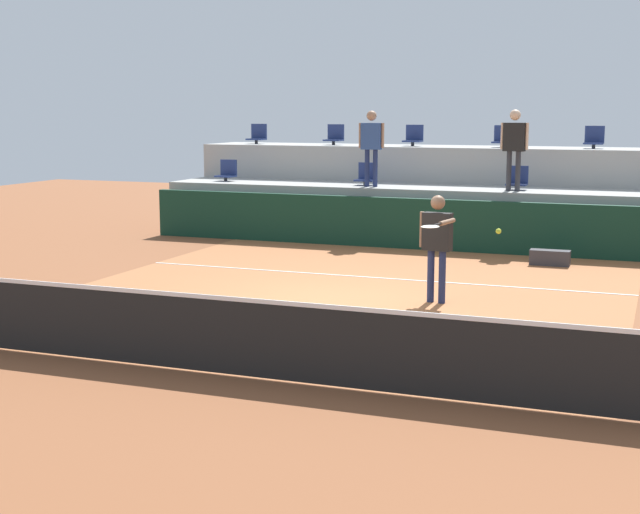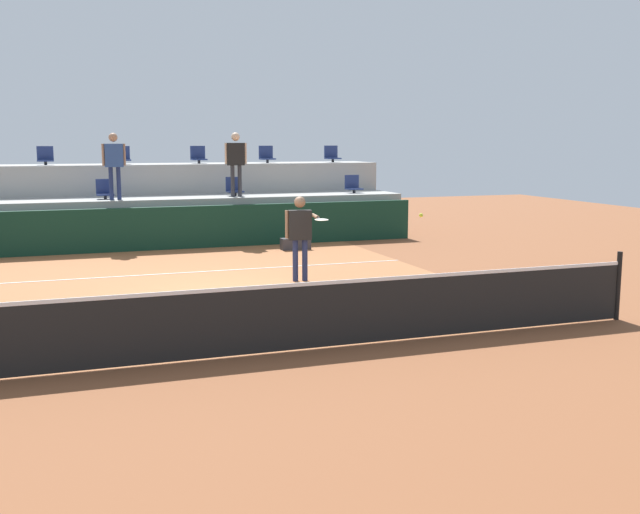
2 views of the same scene
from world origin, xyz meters
name	(u,v)px [view 2 (image 2 of 2)]	position (x,y,z in m)	size (l,w,h in m)	color
ground_plane	(232,293)	(0.00, 0.00, 0.00)	(40.00, 40.00, 0.00)	brown
court_inner_paint	(220,283)	(0.00, 1.00, 0.00)	(9.00, 10.00, 0.01)	#A36038
court_service_line	(207,271)	(0.00, 2.40, 0.01)	(9.00, 0.06, 0.00)	silver
tennis_net	(299,314)	(0.00, -4.00, 0.50)	(10.48, 0.08, 1.07)	black
sponsor_backboard	(179,228)	(0.00, 6.00, 0.55)	(13.00, 0.16, 1.10)	#0F3323
seating_tier_lower	(172,220)	(0.00, 7.30, 0.62)	(13.00, 1.80, 1.25)	#9E9E99
seating_tier_upper	(162,200)	(0.00, 9.10, 1.05)	(13.00, 1.80, 2.10)	#9E9E99
stadium_chair_lower_left	(105,191)	(-1.73, 7.23, 1.46)	(0.44, 0.40, 0.52)	#2D2D33
stadium_chair_lower_right	(234,188)	(1.75, 7.23, 1.46)	(0.44, 0.40, 0.52)	#2D2D33
stadium_chair_lower_far_right	(353,185)	(5.33, 7.23, 1.46)	(0.44, 0.40, 0.52)	#2D2D33
stadium_chair_upper_left	(45,157)	(-3.17, 9.03, 2.31)	(0.44, 0.40, 0.52)	#2D2D33
stadium_chair_upper_mid_left	(122,157)	(-1.09, 9.03, 2.31)	(0.44, 0.40, 0.52)	#2D2D33
stadium_chair_upper_mid_right	(198,156)	(1.10, 9.03, 2.31)	(0.44, 0.40, 0.52)	#2D2D33
stadium_chair_upper_right	(267,156)	(3.20, 9.03, 2.31)	(0.44, 0.40, 0.52)	#2D2D33
stadium_chair_upper_far_right	(332,155)	(5.33, 9.03, 2.31)	(0.44, 0.40, 0.52)	#2D2D33
tennis_player	(301,230)	(1.55, 0.68, 1.03)	(0.59, 1.24, 1.69)	navy
spectator_in_grey	(114,160)	(-1.49, 6.85, 2.29)	(0.60, 0.24, 1.72)	navy
spectator_in_white	(236,158)	(1.72, 6.85, 2.30)	(0.61, 0.25, 1.74)	#2D2D33
tennis_ball	(421,215)	(2.92, -1.77, 1.50)	(0.07, 0.07, 0.07)	#CCE033
equipment_bag	(295,244)	(2.79, 4.89, 0.15)	(0.76, 0.28, 0.30)	#333338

